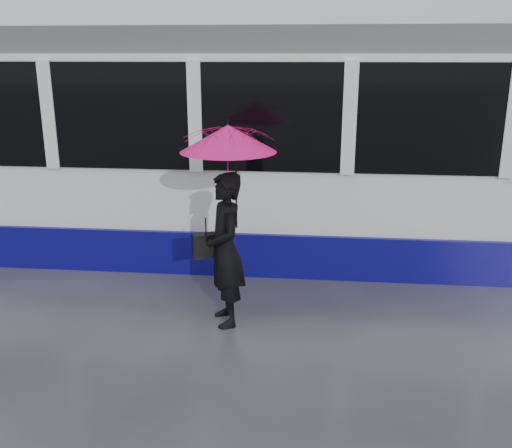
# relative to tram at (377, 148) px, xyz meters

# --- Properties ---
(ground) EXTENTS (90.00, 90.00, 0.00)m
(ground) POSITION_rel_tram_xyz_m (-1.88, -2.50, -1.64)
(ground) COLOR #27272C
(ground) RESTS_ON ground
(rails) EXTENTS (34.00, 1.51, 0.02)m
(rails) POSITION_rel_tram_xyz_m (-1.88, -0.00, -1.63)
(rails) COLOR #3F3D38
(rails) RESTS_ON ground
(tram) EXTENTS (26.00, 2.56, 3.35)m
(tram) POSITION_rel_tram_xyz_m (0.00, 0.00, 0.00)
(tram) COLOR white
(tram) RESTS_ON ground
(woman) EXTENTS (0.63, 0.75, 1.77)m
(woman) POSITION_rel_tram_xyz_m (-1.89, -2.67, -0.75)
(woman) COLOR black
(woman) RESTS_ON ground
(umbrella) EXTENTS (1.35, 1.35, 1.19)m
(umbrella) POSITION_rel_tram_xyz_m (-1.84, -2.67, 0.30)
(umbrella) COLOR #E6138F
(umbrella) RESTS_ON ground
(handbag) EXTENTS (0.34, 0.24, 0.45)m
(handbag) POSITION_rel_tram_xyz_m (-2.11, -2.65, -0.71)
(handbag) COLOR black
(handbag) RESTS_ON ground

